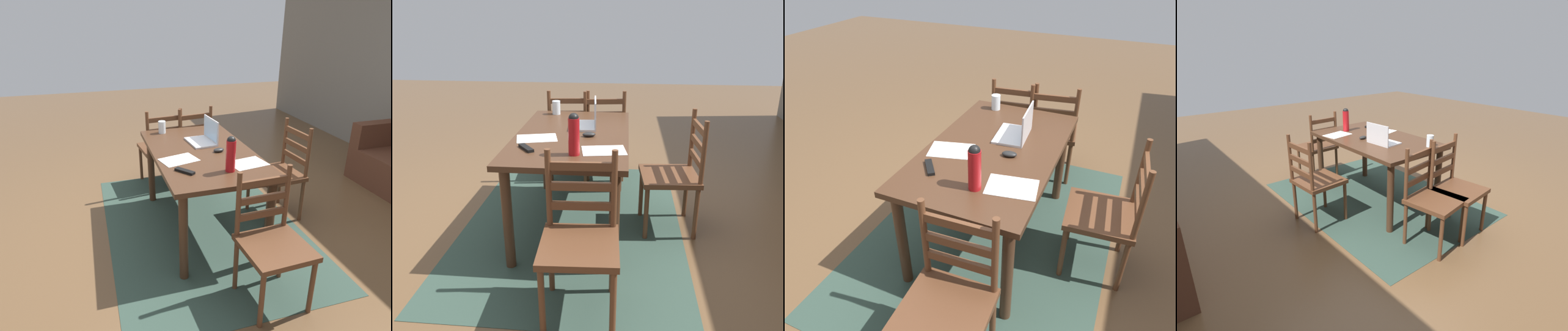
# 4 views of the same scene
# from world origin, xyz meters

# --- Properties ---
(ground_plane) EXTENTS (14.00, 14.00, 0.00)m
(ground_plane) POSITION_xyz_m (0.00, 0.00, 0.00)
(ground_plane) COLOR brown
(area_rug) EXTENTS (2.51, 1.77, 0.01)m
(area_rug) POSITION_xyz_m (0.00, 0.00, 0.00)
(area_rug) COLOR #2D4238
(area_rug) RESTS_ON ground
(dining_table) EXTENTS (1.48, 0.87, 0.78)m
(dining_table) POSITION_xyz_m (0.00, 0.00, 0.67)
(dining_table) COLOR #422819
(dining_table) RESTS_ON ground
(chair_right_far) EXTENTS (0.46, 0.46, 0.95)m
(chair_right_far) POSITION_xyz_m (1.03, 0.17, 0.46)
(chair_right_far) COLOR #56331E
(chair_right_far) RESTS_ON ground
(chair_left_near) EXTENTS (0.48, 0.48, 0.95)m
(chair_left_near) POSITION_xyz_m (-1.03, -0.17, 0.46)
(chair_left_near) COLOR #56331E
(chair_left_near) RESTS_ON ground
(chair_left_far) EXTENTS (0.50, 0.50, 0.95)m
(chair_left_far) POSITION_xyz_m (-1.03, 0.18, 0.46)
(chair_left_far) COLOR #56331E
(chair_left_far) RESTS_ON ground
(chair_far_head) EXTENTS (0.47, 0.47, 0.95)m
(chair_far_head) POSITION_xyz_m (-0.00, 0.81, 0.46)
(chair_far_head) COLOR #56331E
(chair_far_head) RESTS_ON ground
(laptop) EXTENTS (0.34, 0.25, 0.23)m
(laptop) POSITION_xyz_m (-0.22, 0.10, 0.84)
(laptop) COLOR silver
(laptop) RESTS_ON dining_table
(water_bottle) EXTENTS (0.08, 0.08, 0.28)m
(water_bottle) POSITION_xyz_m (0.48, 0.07, 0.93)
(water_bottle) COLOR #A81419
(water_bottle) RESTS_ON dining_table
(drinking_glass) EXTENTS (0.07, 0.07, 0.12)m
(drinking_glass) POSITION_xyz_m (-0.62, -0.23, 0.84)
(drinking_glass) COLOR silver
(drinking_glass) RESTS_ON dining_table
(computer_mouse) EXTENTS (0.08, 0.11, 0.03)m
(computer_mouse) POSITION_xyz_m (0.06, 0.13, 0.79)
(computer_mouse) COLOR black
(computer_mouse) RESTS_ON dining_table
(tv_remote) EXTENTS (0.16, 0.14, 0.02)m
(tv_remote) POSITION_xyz_m (0.40, -0.27, 0.79)
(tv_remote) COLOR black
(tv_remote) RESTS_ON dining_table
(paper_stack_left) EXTENTS (0.26, 0.33, 0.00)m
(paper_stack_left) POSITION_xyz_m (0.38, 0.27, 0.78)
(paper_stack_left) COLOR white
(paper_stack_left) RESTS_ON dining_table
(paper_stack_right) EXTENTS (0.28, 0.34, 0.00)m
(paper_stack_right) POSITION_xyz_m (0.15, -0.25, 0.78)
(paper_stack_right) COLOR white
(paper_stack_right) RESTS_ON dining_table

